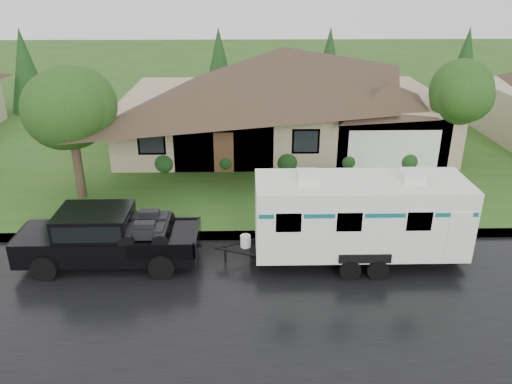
# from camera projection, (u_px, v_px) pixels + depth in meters

# --- Properties ---
(ground) EXTENTS (140.00, 140.00, 0.00)m
(ground) POSITION_uv_depth(u_px,v_px,m) (250.00, 268.00, 17.42)
(ground) COLOR #265319
(ground) RESTS_ON ground
(road) EXTENTS (140.00, 8.00, 0.01)m
(road) POSITION_uv_depth(u_px,v_px,m) (251.00, 302.00, 15.58)
(road) COLOR black
(road) RESTS_ON ground
(curb) EXTENTS (140.00, 0.50, 0.15)m
(curb) POSITION_uv_depth(u_px,v_px,m) (250.00, 235.00, 19.45)
(curb) COLOR gray
(curb) RESTS_ON ground
(lawn) EXTENTS (140.00, 26.00, 0.15)m
(lawn) POSITION_uv_depth(u_px,v_px,m) (248.00, 138.00, 31.16)
(lawn) COLOR #265319
(lawn) RESTS_ON ground
(house_main) EXTENTS (19.44, 10.80, 6.90)m
(house_main) POSITION_uv_depth(u_px,v_px,m) (287.00, 86.00, 28.74)
(house_main) COLOR tan
(house_main) RESTS_ON lawn
(tree_left_green) EXTENTS (3.43, 3.43, 5.67)m
(tree_left_green) POSITION_uv_depth(u_px,v_px,m) (70.00, 112.00, 21.19)
(tree_left_green) COLOR #382B1E
(tree_left_green) RESTS_ON lawn
(tree_right_green) EXTENTS (3.20, 3.20, 5.30)m
(tree_right_green) POSITION_uv_depth(u_px,v_px,m) (464.00, 98.00, 24.77)
(tree_right_green) COLOR #382B1E
(tree_right_green) RESTS_ON lawn
(shrub_row) EXTENTS (13.60, 1.00, 1.00)m
(shrub_row) POSITION_uv_depth(u_px,v_px,m) (287.00, 160.00, 25.74)
(shrub_row) COLOR #143814
(shrub_row) RESTS_ON lawn
(pickup_truck) EXTENTS (6.14, 2.33, 2.05)m
(pickup_truck) POSITION_uv_depth(u_px,v_px,m) (105.00, 235.00, 17.29)
(pickup_truck) COLOR black
(pickup_truck) RESTS_ON ground
(travel_trailer) EXTENTS (7.58, 2.66, 3.40)m
(travel_trailer) POSITION_uv_depth(u_px,v_px,m) (359.00, 215.00, 17.19)
(travel_trailer) COLOR white
(travel_trailer) RESTS_ON ground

